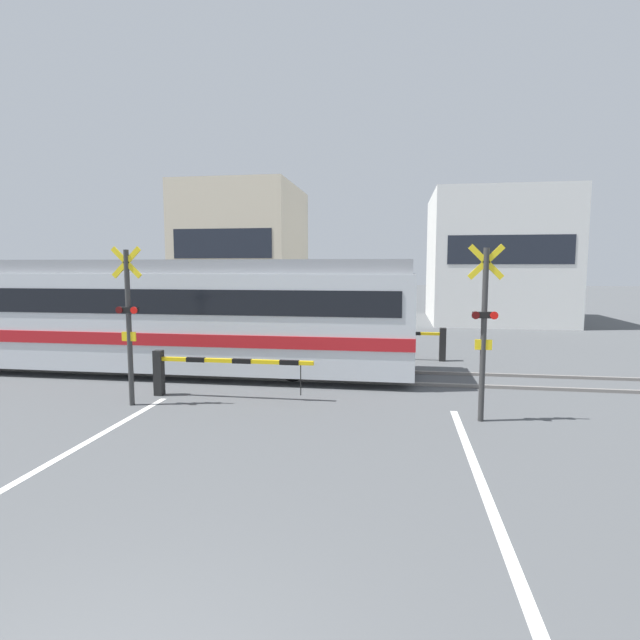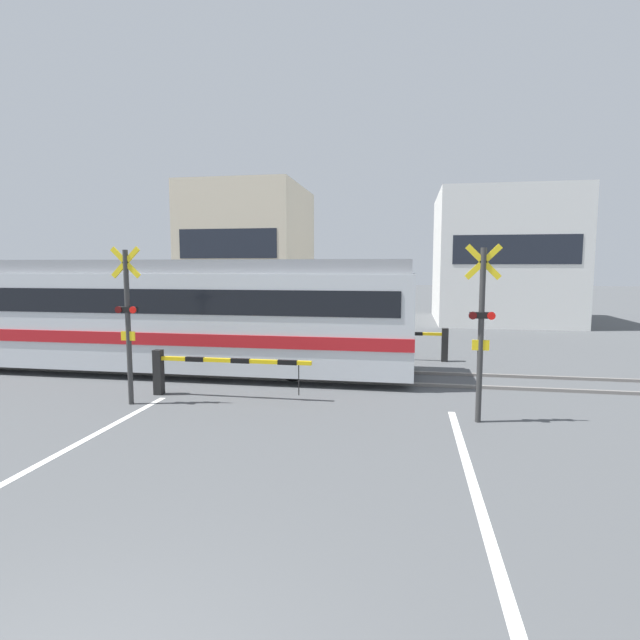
{
  "view_description": "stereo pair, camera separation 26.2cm",
  "coord_description": "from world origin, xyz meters",
  "px_view_note": "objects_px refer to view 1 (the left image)",
  "views": [
    {
      "loc": [
        2.02,
        -2.27,
        3.03
      ],
      "look_at": [
        0.0,
        10.75,
        1.6
      ],
      "focal_mm": 28.0,
      "sensor_mm": 36.0,
      "label": 1
    },
    {
      "loc": [
        2.28,
        -2.23,
        3.03
      ],
      "look_at": [
        0.0,
        10.75,
        1.6
      ],
      "focal_mm": 28.0,
      "sensor_mm": 36.0,
      "label": 2
    }
  ],
  "objects_px": {
    "crossing_signal_left": "(129,319)",
    "crossing_signal_right": "(484,325)",
    "crossing_barrier_near": "(198,367)",
    "pedestrian": "(356,318)",
    "commuter_train": "(125,312)",
    "crossing_barrier_far": "(412,339)"
  },
  "relations": [
    {
      "from": "crossing_signal_left",
      "to": "crossing_signal_right",
      "type": "height_order",
      "value": "same"
    },
    {
      "from": "commuter_train",
      "to": "crossing_signal_right",
      "type": "height_order",
      "value": "crossing_signal_right"
    },
    {
      "from": "crossing_barrier_far",
      "to": "pedestrian",
      "type": "distance_m",
      "value": 4.06
    },
    {
      "from": "pedestrian",
      "to": "crossing_signal_left",
      "type": "bearing_deg",
      "value": -112.85
    },
    {
      "from": "crossing_barrier_far",
      "to": "crossing_signal_right",
      "type": "relative_size",
      "value": 1.1
    },
    {
      "from": "commuter_train",
      "to": "crossing_barrier_near",
      "type": "xyz_separation_m",
      "value": [
        3.29,
        -2.61,
        -1.01
      ]
    },
    {
      "from": "crossing_barrier_near",
      "to": "crossing_signal_left",
      "type": "distance_m",
      "value": 1.9
    },
    {
      "from": "crossing_signal_left",
      "to": "crossing_signal_right",
      "type": "distance_m",
      "value": 7.36
    },
    {
      "from": "crossing_barrier_far",
      "to": "crossing_signal_right",
      "type": "height_order",
      "value": "crossing_signal_right"
    },
    {
      "from": "crossing_barrier_near",
      "to": "pedestrian",
      "type": "xyz_separation_m",
      "value": [
        2.93,
        8.85,
        0.28
      ]
    },
    {
      "from": "crossing_barrier_far",
      "to": "crossing_signal_left",
      "type": "bearing_deg",
      "value": -134.63
    },
    {
      "from": "commuter_train",
      "to": "pedestrian",
      "type": "relative_size",
      "value": 9.68
    },
    {
      "from": "crossing_signal_left",
      "to": "commuter_train",
      "type": "bearing_deg",
      "value": 121.19
    },
    {
      "from": "commuter_train",
      "to": "crossing_barrier_near",
      "type": "bearing_deg",
      "value": -38.41
    },
    {
      "from": "commuter_train",
      "to": "pedestrian",
      "type": "xyz_separation_m",
      "value": [
        6.22,
        6.24,
        -0.72
      ]
    },
    {
      "from": "crossing_barrier_near",
      "to": "crossing_signal_right",
      "type": "xyz_separation_m",
      "value": [
        6.18,
        -0.88,
        1.2
      ]
    },
    {
      "from": "pedestrian",
      "to": "crossing_signal_right",
      "type": "bearing_deg",
      "value": -71.5
    },
    {
      "from": "commuter_train",
      "to": "crossing_signal_right",
      "type": "relative_size",
      "value": 4.81
    },
    {
      "from": "commuter_train",
      "to": "crossing_barrier_far",
      "type": "xyz_separation_m",
      "value": [
        8.3,
        2.77,
        -1.01
      ]
    },
    {
      "from": "commuter_train",
      "to": "crossing_signal_right",
      "type": "bearing_deg",
      "value": -20.24
    },
    {
      "from": "commuter_train",
      "to": "pedestrian",
      "type": "bearing_deg",
      "value": 45.12
    },
    {
      "from": "crossing_barrier_near",
      "to": "crossing_signal_left",
      "type": "height_order",
      "value": "crossing_signal_left"
    }
  ]
}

